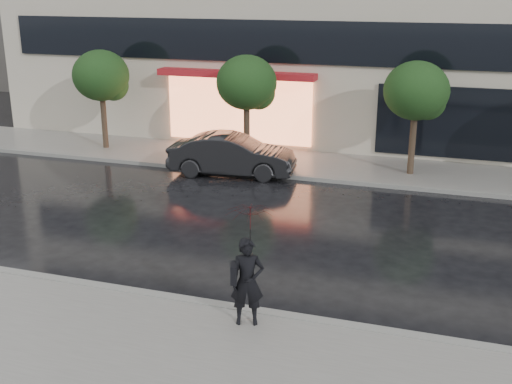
% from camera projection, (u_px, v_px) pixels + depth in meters
% --- Properties ---
extents(ground, '(120.00, 120.00, 0.00)m').
position_uv_depth(ground, '(229.00, 288.00, 14.17)').
color(ground, black).
rests_on(ground, ground).
extents(sidewalk_near, '(60.00, 4.50, 0.12)m').
position_uv_depth(sidewalk_near, '(164.00, 364.00, 11.22)').
color(sidewalk_near, slate).
rests_on(sidewalk_near, ground).
extents(sidewalk_far, '(60.00, 3.50, 0.12)m').
position_uv_depth(sidewalk_far, '(327.00, 166.00, 23.42)').
color(sidewalk_far, slate).
rests_on(sidewalk_far, ground).
extents(curb_near, '(60.00, 0.25, 0.14)m').
position_uv_depth(curb_near, '(212.00, 305.00, 13.25)').
color(curb_near, gray).
rests_on(curb_near, ground).
extents(curb_far, '(60.00, 0.25, 0.14)m').
position_uv_depth(curb_far, '(316.00, 179.00, 21.83)').
color(curb_far, gray).
rests_on(curb_far, ground).
extents(tree_far_west, '(2.20, 2.20, 3.99)m').
position_uv_depth(tree_far_west, '(103.00, 77.00, 24.97)').
color(tree_far_west, '#33261C').
rests_on(tree_far_west, ground).
extents(tree_mid_west, '(2.20, 2.20, 3.99)m').
position_uv_depth(tree_mid_west, '(248.00, 85.00, 23.20)').
color(tree_mid_west, '#33261C').
rests_on(tree_mid_west, ground).
extents(tree_mid_east, '(2.20, 2.20, 3.99)m').
position_uv_depth(tree_mid_east, '(418.00, 93.00, 21.43)').
color(tree_mid_east, '#33261C').
rests_on(tree_mid_east, ground).
extents(parked_car, '(4.53, 2.04, 1.44)m').
position_uv_depth(parked_car, '(232.00, 155.00, 22.33)').
color(parked_car, black).
rests_on(parked_car, ground).
extents(pedestrian_with_umbrella, '(1.17, 1.19, 2.43)m').
position_uv_depth(pedestrian_with_umbrella, '(249.00, 249.00, 12.00)').
color(pedestrian_with_umbrella, black).
rests_on(pedestrian_with_umbrella, sidewalk_near).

